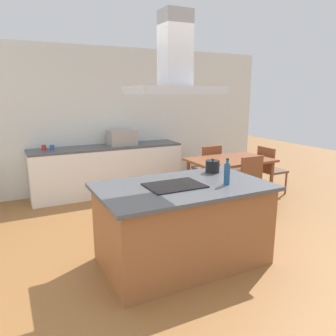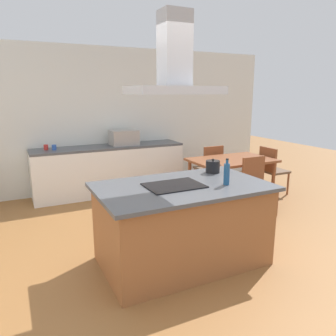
% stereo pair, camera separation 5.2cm
% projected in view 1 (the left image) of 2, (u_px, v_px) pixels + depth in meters
% --- Properties ---
extents(ground, '(16.00, 16.00, 0.00)m').
position_uv_depth(ground, '(135.00, 217.00, 5.01)').
color(ground, '#936033').
extents(wall_back, '(7.20, 0.10, 2.70)m').
position_uv_depth(wall_back, '(100.00, 120.00, 6.22)').
color(wall_back, silver).
rests_on(wall_back, ground).
extents(kitchen_island, '(1.85, 1.12, 0.90)m').
position_uv_depth(kitchen_island, '(183.00, 224.00, 3.60)').
color(kitchen_island, '#995B33').
rests_on(kitchen_island, ground).
extents(cooktop, '(0.60, 0.44, 0.01)m').
position_uv_depth(cooktop, '(175.00, 185.00, 3.45)').
color(cooktop, black).
rests_on(cooktop, kitchen_island).
extents(tea_kettle, '(0.23, 0.17, 0.18)m').
position_uv_depth(tea_kettle, '(213.00, 166.00, 4.02)').
color(tea_kettle, black).
rests_on(tea_kettle, kitchen_island).
extents(olive_oil_bottle, '(0.06, 0.06, 0.29)m').
position_uv_depth(olive_oil_bottle, '(227.00, 173.00, 3.49)').
color(olive_oil_bottle, navy).
rests_on(olive_oil_bottle, kitchen_island).
extents(back_counter, '(2.78, 0.62, 0.90)m').
position_uv_depth(back_counter, '(108.00, 170.00, 6.11)').
color(back_counter, white).
rests_on(back_counter, ground).
extents(countertop_microwave, '(0.50, 0.38, 0.28)m').
position_uv_depth(countertop_microwave, '(122.00, 138.00, 6.10)').
color(countertop_microwave, '#9E9993').
rests_on(countertop_microwave, back_counter).
extents(coffee_mug_red, '(0.08, 0.08, 0.09)m').
position_uv_depth(coffee_mug_red, '(44.00, 148.00, 5.58)').
color(coffee_mug_red, red).
rests_on(coffee_mug_red, back_counter).
extents(coffee_mug_blue, '(0.08, 0.08, 0.09)m').
position_uv_depth(coffee_mug_blue, '(52.00, 148.00, 5.57)').
color(coffee_mug_blue, '#2D56B2').
rests_on(coffee_mug_blue, back_counter).
extents(dining_table, '(1.40, 0.90, 0.75)m').
position_uv_depth(dining_table, '(230.00, 164.00, 5.63)').
color(dining_table, brown).
rests_on(dining_table, ground).
extents(chair_facing_back_wall, '(0.42, 0.42, 0.89)m').
position_uv_depth(chair_facing_back_wall, '(208.00, 165.00, 6.24)').
color(chair_facing_back_wall, brown).
rests_on(chair_facing_back_wall, ground).
extents(chair_facing_island, '(0.42, 0.42, 0.89)m').
position_uv_depth(chair_facing_island, '(256.00, 182.00, 5.09)').
color(chair_facing_island, brown).
rests_on(chair_facing_island, ground).
extents(chair_at_right_end, '(0.42, 0.42, 0.89)m').
position_uv_depth(chair_at_right_end, '(269.00, 167.00, 6.07)').
color(chair_at_right_end, brown).
rests_on(chair_at_right_end, ground).
extents(range_hood, '(0.90, 0.55, 0.78)m').
position_uv_depth(range_hood, '(175.00, 68.00, 3.18)').
color(range_hood, '#ADADB2').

